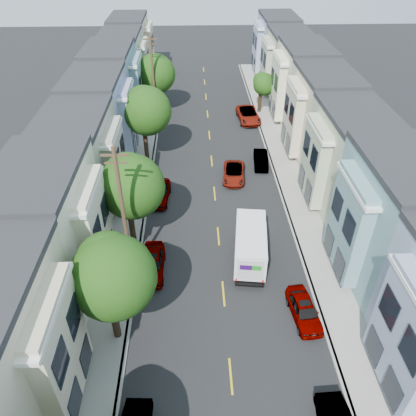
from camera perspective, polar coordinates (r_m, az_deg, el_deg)
ground at (r=27.89m, az=2.19°, el=-11.96°), size 160.00×160.00×0.00m
road_slab at (r=39.48m, az=0.71°, el=4.48°), size 12.00×70.00×0.02m
curb_left at (r=39.64m, az=-8.08°, el=4.35°), size 0.30×70.00×0.15m
curb_right at (r=40.16m, az=9.39°, el=4.67°), size 0.30×70.00×0.15m
sidewalk_left at (r=39.80m, az=-9.95°, el=4.29°), size 2.60×70.00×0.15m
sidewalk_right at (r=40.44m, az=11.21°, el=4.68°), size 2.60×70.00×0.15m
centerline at (r=39.48m, az=0.71°, el=4.47°), size 0.12×70.00×0.01m
townhouse_row_left at (r=40.55m, az=-15.27°, el=4.01°), size 5.00×70.00×8.50m
townhouse_row_right at (r=41.49m, az=16.33°, el=4.59°), size 5.00×70.00×8.50m
tree_b at (r=22.48m, az=-13.40°, el=-9.49°), size 4.70×4.70×7.41m
tree_c at (r=29.07m, az=-10.84°, el=2.93°), size 4.70×4.70×7.50m
tree_d at (r=40.05m, az=-8.75°, el=13.31°), size 4.70×4.70×7.82m
tree_e at (r=51.74m, az=-7.46°, el=18.17°), size 4.70×4.70×7.35m
tree_far_r at (r=52.50m, az=7.79°, el=16.80°), size 2.72×2.72×5.01m
utility_pole_near at (r=26.20m, az=-11.74°, el=-1.27°), size 1.60×0.26×10.00m
utility_pole_far at (r=49.29m, az=-7.68°, el=17.44°), size 1.60×0.26×10.00m
fedex_truck at (r=29.30m, az=5.96°, el=-5.12°), size 2.18×5.65×2.71m
lead_sedan at (r=38.88m, az=3.65°, el=4.90°), size 2.48×4.57×1.22m
parked_left_c at (r=29.12m, az=-7.85°, el=-7.74°), size 1.74×4.47×1.45m
parked_left_d at (r=36.06m, az=-6.81°, el=2.12°), size 2.02×4.45×1.40m
parked_right_b at (r=26.80m, az=13.37°, el=-13.82°), size 1.95×4.17×1.31m
parked_right_c at (r=41.35m, az=7.43°, el=6.74°), size 1.65×3.87×1.26m
parked_right_d at (r=50.93m, az=5.68°, el=12.88°), size 2.77×5.43×1.47m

